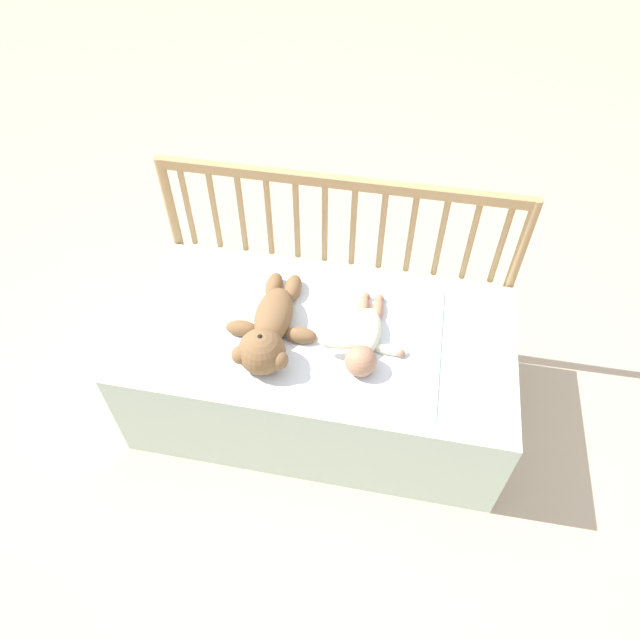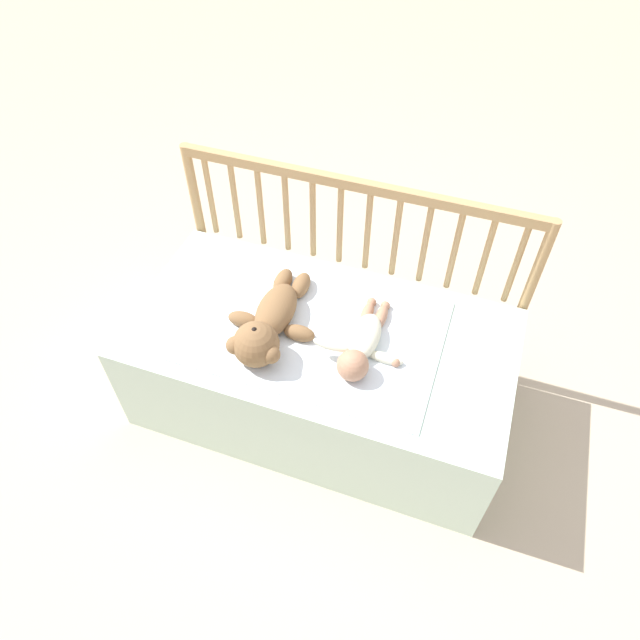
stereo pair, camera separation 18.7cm
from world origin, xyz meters
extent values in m
plane|color=#C6B293|center=(0.00, 0.00, 0.00)|extent=(12.00, 12.00, 0.00)
cube|color=silver|center=(0.00, 0.00, 0.21)|extent=(1.30, 0.67, 0.42)
cylinder|color=tan|center=(-0.63, 0.36, 0.40)|extent=(0.04, 0.04, 0.79)
cylinder|color=tan|center=(0.63, 0.36, 0.40)|extent=(0.04, 0.04, 0.79)
cube|color=tan|center=(0.00, 0.36, 0.77)|extent=(1.27, 0.03, 0.04)
cylinder|color=tan|center=(-0.56, 0.36, 0.59)|extent=(0.02, 0.02, 0.33)
cylinder|color=tan|center=(-0.46, 0.36, 0.59)|extent=(0.02, 0.02, 0.33)
cylinder|color=tan|center=(-0.36, 0.36, 0.59)|extent=(0.02, 0.02, 0.33)
cylinder|color=tan|center=(-0.26, 0.36, 0.59)|extent=(0.02, 0.02, 0.33)
cylinder|color=tan|center=(-0.15, 0.36, 0.59)|extent=(0.02, 0.02, 0.33)
cylinder|color=tan|center=(-0.05, 0.36, 0.59)|extent=(0.02, 0.02, 0.33)
cylinder|color=tan|center=(0.05, 0.36, 0.59)|extent=(0.02, 0.02, 0.33)
cylinder|color=tan|center=(0.15, 0.36, 0.59)|extent=(0.02, 0.02, 0.33)
cylinder|color=tan|center=(0.26, 0.36, 0.59)|extent=(0.02, 0.02, 0.33)
cylinder|color=tan|center=(0.36, 0.36, 0.59)|extent=(0.02, 0.02, 0.33)
cylinder|color=tan|center=(0.46, 0.36, 0.59)|extent=(0.02, 0.02, 0.33)
cylinder|color=tan|center=(0.56, 0.36, 0.59)|extent=(0.02, 0.02, 0.33)
cube|color=white|center=(-0.02, 0.00, 0.42)|extent=(0.84, 0.56, 0.01)
ellipsoid|color=olive|center=(-0.16, 0.00, 0.47)|extent=(0.13, 0.24, 0.10)
sphere|color=olive|center=(-0.15, -0.17, 0.50)|extent=(0.15, 0.15, 0.15)
sphere|color=tan|center=(-0.15, -0.17, 0.54)|extent=(0.06, 0.06, 0.06)
sphere|color=black|center=(-0.15, -0.17, 0.56)|extent=(0.02, 0.02, 0.02)
sphere|color=olive|center=(-0.09, -0.20, 0.50)|extent=(0.06, 0.06, 0.06)
sphere|color=olive|center=(-0.21, -0.20, 0.50)|extent=(0.06, 0.06, 0.06)
ellipsoid|color=olive|center=(-0.06, -0.05, 0.45)|extent=(0.11, 0.06, 0.05)
ellipsoid|color=olive|center=(-0.25, -0.06, 0.45)|extent=(0.11, 0.06, 0.05)
ellipsoid|color=olive|center=(-0.13, 0.16, 0.45)|extent=(0.06, 0.12, 0.06)
ellipsoid|color=olive|center=(-0.20, 0.16, 0.45)|extent=(0.06, 0.12, 0.06)
ellipsoid|color=#EAEACC|center=(0.15, 0.00, 0.46)|extent=(0.10, 0.20, 0.07)
sphere|color=tan|center=(0.16, -0.13, 0.47)|extent=(0.10, 0.10, 0.10)
ellipsoid|color=#EAEACC|center=(0.24, -0.05, 0.44)|extent=(0.12, 0.04, 0.04)
ellipsoid|color=#EAEACC|center=(0.07, -0.10, 0.49)|extent=(0.12, 0.04, 0.04)
sphere|color=tan|center=(0.27, -0.05, 0.44)|extent=(0.03, 0.03, 0.03)
sphere|color=tan|center=(0.03, -0.05, 0.44)|extent=(0.03, 0.03, 0.03)
ellipsoid|color=tan|center=(0.18, 0.11, 0.44)|extent=(0.04, 0.12, 0.04)
ellipsoid|color=tan|center=(0.13, 0.11, 0.44)|extent=(0.04, 0.12, 0.04)
sphere|color=tan|center=(0.18, 0.17, 0.44)|extent=(0.03, 0.03, 0.03)
sphere|color=tan|center=(0.13, 0.17, 0.44)|extent=(0.03, 0.03, 0.03)
camera|label=1|loc=(0.23, -1.22, 1.88)|focal=32.00mm
camera|label=2|loc=(0.41, -1.17, 1.88)|focal=32.00mm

